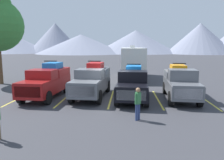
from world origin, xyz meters
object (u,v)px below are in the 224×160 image
object	(u,v)px
pickup_truck_a	(47,81)
person_b	(138,102)
pickup_truck_c	(133,83)
pickup_truck_d	(180,82)
pickup_truck_b	(92,80)
camper_trailer_a	(132,61)

from	to	relation	value
pickup_truck_a	person_b	distance (m)	8.00
pickup_truck_c	person_b	bearing A→B (deg)	-88.71
pickup_truck_d	pickup_truck_a	bearing A→B (deg)	-179.45
pickup_truck_b	person_b	world-z (taller)	pickup_truck_b
person_b	pickup_truck_d	bearing A→B (deg)	55.92
pickup_truck_d	person_b	world-z (taller)	pickup_truck_d
person_b	pickup_truck_c	bearing A→B (deg)	91.29
pickup_truck_d	camper_trailer_a	xyz separation A→B (m)	(-3.16, 9.81, 0.83)
pickup_truck_c	camper_trailer_a	world-z (taller)	camper_trailer_a
pickup_truck_d	camper_trailer_a	size ratio (longest dim) A/B	0.59
pickup_truck_a	pickup_truck_d	size ratio (longest dim) A/B	1.01
pickup_truck_b	camper_trailer_a	world-z (taller)	camper_trailer_a
pickup_truck_a	camper_trailer_a	size ratio (longest dim) A/B	0.60
pickup_truck_b	pickup_truck_c	distance (m)	3.09
pickup_truck_a	pickup_truck_c	world-z (taller)	pickup_truck_a
pickup_truck_a	pickup_truck_b	xyz separation A→B (m)	(3.30, 0.45, 0.01)
pickup_truck_d	camper_trailer_a	bearing A→B (deg)	107.88
pickup_truck_c	pickup_truck_a	bearing A→B (deg)	179.40
pickup_truck_b	person_b	size ratio (longest dim) A/B	3.42
camper_trailer_a	person_b	xyz separation A→B (m)	(-0.10, -14.63, -1.04)
pickup_truck_a	pickup_truck_d	distance (m)	9.71
pickup_truck_b	camper_trailer_a	size ratio (longest dim) A/B	0.64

